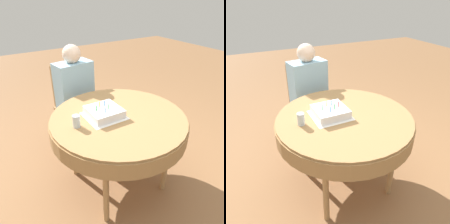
# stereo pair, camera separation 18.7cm
# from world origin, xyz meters

# --- Properties ---
(ground_plane) EXTENTS (12.00, 12.00, 0.00)m
(ground_plane) POSITION_xyz_m (0.00, 0.00, 0.00)
(ground_plane) COLOR #8C603D
(dining_table) EXTENTS (1.20, 1.20, 0.78)m
(dining_table) POSITION_xyz_m (0.00, 0.00, 0.69)
(dining_table) COLOR #9E7547
(dining_table) RESTS_ON ground_plane
(chair) EXTENTS (0.46, 0.46, 0.99)m
(chair) POSITION_xyz_m (-0.05, 0.95, 0.53)
(chair) COLOR #A37A4C
(chair) RESTS_ON ground_plane
(person) EXTENTS (0.45, 0.37, 1.23)m
(person) POSITION_xyz_m (-0.03, 0.85, 0.75)
(person) COLOR beige
(person) RESTS_ON ground_plane
(napkin) EXTENTS (0.33, 0.33, 0.00)m
(napkin) POSITION_xyz_m (-0.11, 0.06, 0.78)
(napkin) COLOR white
(napkin) RESTS_ON dining_table
(birthday_cake) EXTENTS (0.28, 0.28, 0.12)m
(birthday_cake) POSITION_xyz_m (-0.11, 0.06, 0.82)
(birthday_cake) COLOR white
(birthday_cake) RESTS_ON dining_table
(drinking_glass) EXTENTS (0.06, 0.06, 0.10)m
(drinking_glass) POSITION_xyz_m (-0.38, 0.03, 0.83)
(drinking_glass) COLOR silver
(drinking_glass) RESTS_ON dining_table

